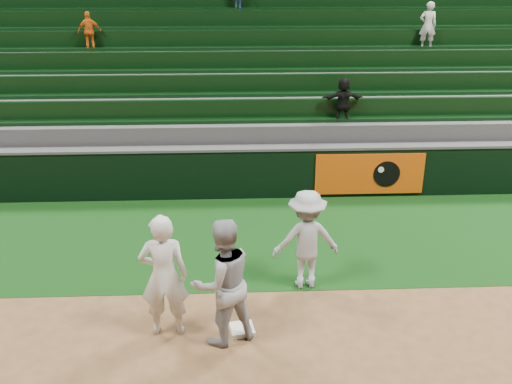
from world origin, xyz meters
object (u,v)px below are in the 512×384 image
first_base (242,329)px  first_baseman (164,276)px  baserunner (222,282)px  base_coach (306,240)px

first_base → first_baseman: size_ratio=0.18×
first_baseman → baserunner: size_ratio=1.00×
first_baseman → baserunner: 0.90m
first_base → first_baseman: (-1.15, 0.05, 0.95)m
first_base → baserunner: 1.01m
first_base → base_coach: bearing=49.1°
first_base → base_coach: 1.93m
first_baseman → baserunner: same height
first_base → baserunner: bearing=-149.4°
first_base → first_baseman: bearing=177.5°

